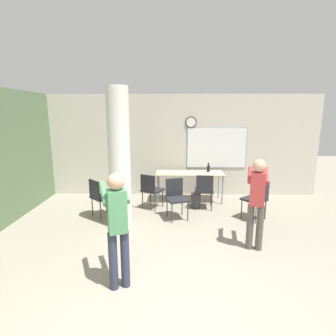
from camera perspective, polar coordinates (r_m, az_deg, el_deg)
name	(u,v)px	position (r m, az deg, el deg)	size (l,w,h in m)	color
wall_back	(175,146)	(7.36, 1.47, 4.87)	(8.00, 0.15, 2.80)	beige
support_pillar	(119,159)	(5.27, -10.54, 1.89)	(0.43, 0.43, 2.80)	silver
folding_table	(190,175)	(6.88, 4.72, -1.43)	(1.76, 0.66, 0.77)	tan
bottle_on_table	(208,168)	(7.00, 8.78, -0.06)	(0.08, 0.08, 0.25)	black
waste_bin	(196,200)	(6.56, 6.08, -6.97)	(0.24, 0.24, 0.37)	#38383D
chair_table_front	(176,196)	(5.81, 1.81, -6.04)	(0.55, 0.55, 0.87)	#232328
chair_table_left	(151,188)	(6.36, -3.74, -4.46)	(0.60, 0.60, 0.87)	#232328
chair_mid_room	(257,198)	(5.99, 18.85, -6.11)	(0.62, 0.62, 0.87)	#232328
chair_table_right	(204,189)	(6.38, 7.90, -4.49)	(0.47, 0.47, 0.87)	#232328
chair_near_pillar	(100,195)	(6.04, -14.58, -5.72)	(0.62, 0.62, 0.87)	#232328
person_playing_side	(257,197)	(4.62, 18.78, -6.04)	(0.46, 0.65, 1.57)	#514C47
person_playing_front	(117,222)	(3.49, -10.99, -11.39)	(0.49, 0.63, 1.58)	#2D3347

